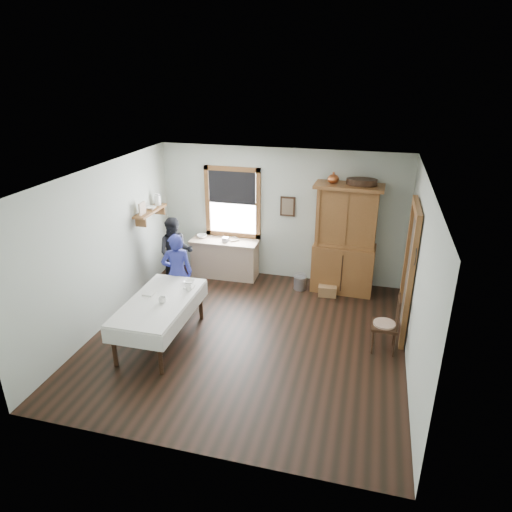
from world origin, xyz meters
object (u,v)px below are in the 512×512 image
pail (300,283)px  wicker_basket (327,290)px  woman_blue (177,276)px  spindle_chair (385,323)px  work_counter (225,258)px  figure_dark (176,255)px  china_hutch (345,240)px  dining_table (161,321)px

pail → wicker_basket: 0.58m
woman_blue → spindle_chair: bearing=150.4°
work_counter → figure_dark: size_ratio=1.06×
pail → wicker_basket: pail is taller
figure_dark → woman_blue: bearing=-84.6°
pail → figure_dark: size_ratio=0.20×
pail → wicker_basket: (0.56, -0.14, -0.03)m
pail → figure_dark: bearing=-169.2°
work_counter → china_hutch: size_ratio=0.65×
china_hutch → woman_blue: china_hutch is taller
woman_blue → wicker_basket: bearing=-177.6°
woman_blue → pail: bearing=-168.7°
work_counter → pail: (1.64, -0.21, -0.27)m
wicker_basket → spindle_chair: bearing=-57.0°
dining_table → wicker_basket: bearing=43.1°
dining_table → figure_dark: size_ratio=1.39×
china_hutch → dining_table: china_hutch is taller
dining_table → pail: size_ratio=6.90×
china_hutch → spindle_chair: size_ratio=2.27×
dining_table → wicker_basket: size_ratio=5.29×
woman_blue → work_counter: bearing=-126.1°
china_hutch → woman_blue: 3.23m
figure_dark → work_counter: bearing=20.2°
dining_table → pail: (1.86, 2.41, -0.24)m
china_hutch → figure_dark: bearing=-166.8°
woman_blue → figure_dark: (-0.45, 0.95, -0.02)m
work_counter → china_hutch: china_hutch is taller
spindle_chair → china_hutch: bearing=113.5°
work_counter → wicker_basket: work_counter is taller
dining_table → figure_dark: (-0.58, 1.95, 0.30)m
work_counter → figure_dark: figure_dark is taller
work_counter → pail: size_ratio=5.25×
figure_dark → china_hutch: bearing=-9.2°
work_counter → spindle_chair: 3.81m
china_hutch → woman_blue: (-2.80, -1.58, -0.39)m
wicker_basket → figure_dark: 3.07m
work_counter → dining_table: (-0.22, -2.62, -0.03)m
china_hutch → wicker_basket: size_ratio=6.15×
wicker_basket → pail: bearing=165.8°
wicker_basket → figure_dark: size_ratio=0.26×
china_hutch → figure_dark: china_hutch is taller
work_counter → dining_table: 2.63m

